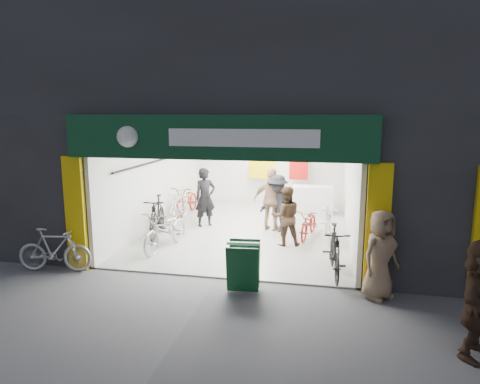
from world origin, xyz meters
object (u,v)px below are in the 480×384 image
(parked_bike, at_px, (54,250))
(pedestrian_near, at_px, (380,255))
(sandwich_board, at_px, (243,265))
(bike_right_front, at_px, (335,251))
(bike_left_front, at_px, (166,230))

(parked_bike, xyz_separation_m, pedestrian_near, (6.98, -0.00, 0.37))
(pedestrian_near, bearing_deg, sandwich_board, 140.01)
(bike_right_front, bearing_deg, pedestrian_near, -55.14)
(bike_left_front, xyz_separation_m, bike_right_front, (4.28, -0.98, 0.02))
(bike_right_front, distance_m, sandwich_board, 2.17)
(sandwich_board, bearing_deg, pedestrian_near, -0.74)
(bike_right_front, height_order, pedestrian_near, pedestrian_near)
(bike_right_front, height_order, parked_bike, bike_right_front)
(bike_left_front, relative_size, sandwich_board, 2.07)
(bike_right_front, xyz_separation_m, parked_bike, (-6.16, -1.01, -0.05))
(bike_left_front, bearing_deg, parked_bike, -123.45)
(sandwich_board, bearing_deg, bike_left_front, 133.40)
(parked_bike, xyz_separation_m, sandwich_board, (4.36, -0.20, 0.03))
(bike_left_front, distance_m, parked_bike, 2.74)
(bike_right_front, xyz_separation_m, sandwich_board, (-1.80, -1.21, -0.01))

